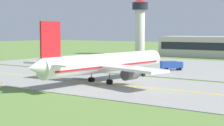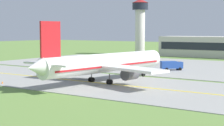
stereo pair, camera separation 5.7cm
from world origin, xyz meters
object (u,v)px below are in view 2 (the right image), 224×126
airplane_lead (105,63)px  control_tower (140,21)px  service_truck_baggage (51,63)px  service_truck_fuel (171,65)px

airplane_lead → control_tower: size_ratio=1.56×
service_truck_baggage → control_tower: 65.88m
control_tower → airplane_lead: bearing=-65.1°
service_truck_baggage → service_truck_fuel: (35.49, 9.99, 0.35)m
airplane_lead → service_truck_baggage: bearing=150.4°
service_truck_fuel → service_truck_baggage: bearing=-164.3°
airplane_lead → service_truck_baggage: 38.74m
service_truck_baggage → control_tower: (-5.11, 64.14, 14.16)m
service_truck_baggage → service_truck_fuel: 36.87m
airplane_lead → service_truck_fuel: size_ratio=6.82×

